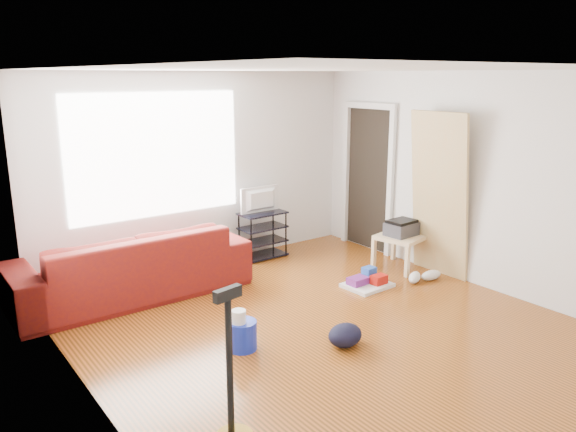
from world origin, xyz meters
TOP-DOWN VIEW (x-y plane):
  - room at (0.07, 0.15)m, footprint 4.51×5.01m
  - sofa at (-1.21, 1.95)m, footprint 2.62×1.02m
  - tv_stand at (0.76, 2.22)m, footprint 0.64×0.37m
  - tv at (0.76, 2.22)m, footprint 0.60×0.08m
  - side_table at (1.95, 0.78)m, footprint 0.64×0.64m
  - printer at (1.95, 0.78)m, footprint 0.40×0.32m
  - bucket at (-0.89, 0.10)m, footprint 0.28×0.28m
  - toilet_paper at (-0.93, 0.09)m, footprint 0.13×0.13m
  - cleaning_tray at (1.15, 0.56)m, footprint 0.55×0.44m
  - backpack at (-0.08, -0.41)m, footprint 0.43×0.39m
  - sneakers at (1.81, 0.28)m, footprint 0.54×0.28m
  - door_panel at (2.13, 0.36)m, footprint 0.25×0.82m

SIDE VIEW (x-z plane):
  - sofa at x=-1.21m, z-range -0.38..0.38m
  - bucket at x=-0.89m, z-range -0.14..0.14m
  - backpack at x=-0.08m, z-range -0.10..0.10m
  - door_panel at x=2.13m, z-range -1.02..1.02m
  - cleaning_tray at x=1.15m, z-range -0.04..0.15m
  - sneakers at x=1.81m, z-range 0.00..0.12m
  - toilet_paper at x=-0.93m, z-range 0.14..0.26m
  - tv_stand at x=0.76m, z-range 0.01..0.64m
  - side_table at x=1.95m, z-range 0.15..0.60m
  - printer at x=1.95m, z-range 0.44..0.64m
  - tv at x=0.76m, z-range 0.64..0.98m
  - room at x=0.07m, z-range 0.00..2.51m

